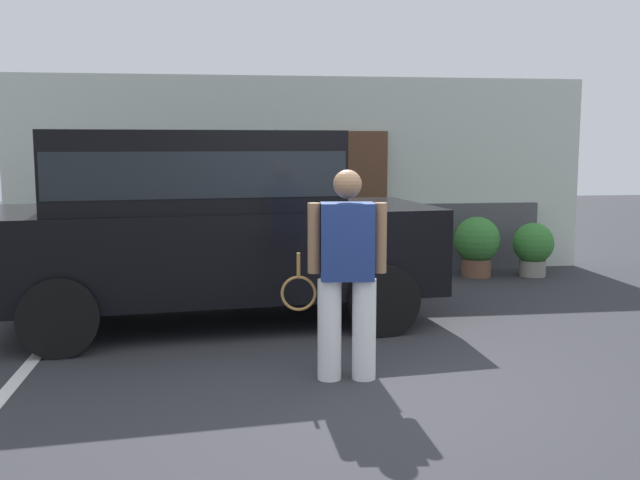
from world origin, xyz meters
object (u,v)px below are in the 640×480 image
at_px(parked_suv, 207,217).
at_px(tennis_player_man, 346,272).
at_px(potted_plant_by_porch, 477,243).
at_px(potted_plant_secondary, 533,247).

distance_m(parked_suv, tennis_player_man, 2.40).
xyz_separation_m(parked_suv, potted_plant_by_porch, (3.82, 2.24, -0.66)).
distance_m(potted_plant_by_porch, potted_plant_secondary, 0.83).
distance_m(tennis_player_man, potted_plant_secondary, 5.53).
bearing_deg(potted_plant_by_porch, tennis_player_man, -121.63).
distance_m(tennis_player_man, potted_plant_by_porch, 5.11).
relative_size(potted_plant_by_porch, potted_plant_secondary, 1.12).
bearing_deg(potted_plant_secondary, parked_suv, -155.01).
height_order(tennis_player_man, potted_plant_by_porch, tennis_player_man).
bearing_deg(potted_plant_by_porch, parked_suv, -149.56).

